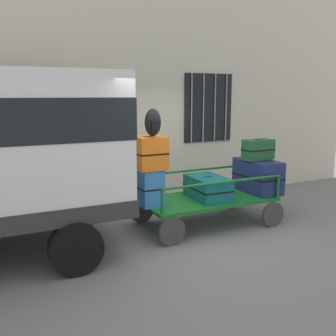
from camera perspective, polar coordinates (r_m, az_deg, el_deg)
ground_plane at (r=6.54m, az=1.44°, el=-9.83°), size 40.00×40.00×0.00m
building_wall at (r=8.16m, az=-5.82°, el=12.11°), size 12.00×0.38×5.00m
luggage_cart at (r=6.96m, az=5.65°, el=-5.06°), size 2.43×1.29×0.50m
cart_railing at (r=6.85m, az=5.72°, el=-1.56°), size 2.31×1.15×0.42m
suitcase_left_bottom at (r=6.34m, az=-2.56°, el=-2.93°), size 0.38×0.36×0.61m
suitcase_left_middle at (r=6.29m, az=-2.85°, el=2.27°), size 0.50×0.55×0.53m
suitcase_midleft_bottom at (r=6.86m, az=5.84°, el=-2.88°), size 0.59×0.90×0.39m
suitcase_center_bottom at (r=7.46m, az=13.01°, el=-1.13°), size 0.54×0.98×0.61m
suitcase_center_middle at (r=7.39m, az=13.10°, el=2.65°), size 0.60×0.33×0.38m
backpack at (r=6.19m, az=-2.23°, el=6.68°), size 0.27×0.22×0.44m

